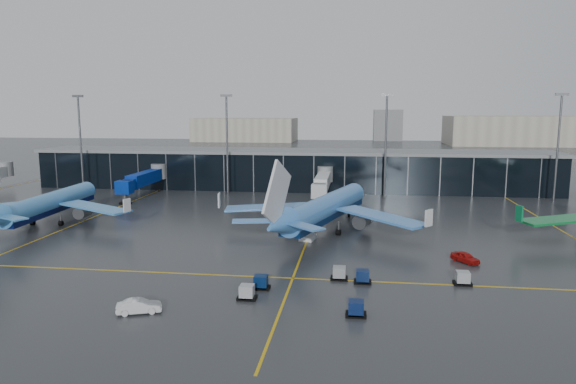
# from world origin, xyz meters

# --- Properties ---
(ground) EXTENTS (600.00, 600.00, 0.00)m
(ground) POSITION_xyz_m (0.00, 0.00, 0.00)
(ground) COLOR #282B2D
(ground) RESTS_ON ground
(terminal_pier) EXTENTS (142.00, 17.00, 10.70)m
(terminal_pier) POSITION_xyz_m (0.00, 62.00, 5.42)
(terminal_pier) COLOR black
(terminal_pier) RESTS_ON ground
(jet_bridges) EXTENTS (94.00, 27.50, 7.20)m
(jet_bridges) POSITION_xyz_m (-35.00, 42.99, 4.55)
(jet_bridges) COLOR #595B60
(jet_bridges) RESTS_ON ground
(flood_masts) EXTENTS (203.00, 0.50, 25.50)m
(flood_masts) POSITION_xyz_m (5.00, 50.00, 13.81)
(flood_masts) COLOR #595B60
(flood_masts) RESTS_ON ground
(distant_hangars) EXTENTS (260.00, 71.00, 22.00)m
(distant_hangars) POSITION_xyz_m (49.94, 270.08, 8.79)
(distant_hangars) COLOR #B2AD99
(distant_hangars) RESTS_ON ground
(taxi_lines) EXTENTS (220.00, 120.00, 0.02)m
(taxi_lines) POSITION_xyz_m (10.00, 10.61, 0.01)
(taxi_lines) COLOR gold
(taxi_lines) RESTS_ON ground
(airliner_arkefly) EXTENTS (38.05, 42.76, 12.56)m
(airliner_arkefly) POSITION_xyz_m (-40.13, 11.68, 6.28)
(airliner_arkefly) COLOR #418DD6
(airliner_arkefly) RESTS_ON ground
(airliner_klm_near) EXTENTS (51.02, 54.65, 13.84)m
(airliner_klm_near) POSITION_xyz_m (12.77, 12.04, 6.92)
(airliner_klm_near) COLOR #3F80D1
(airliner_klm_near) RESTS_ON ground
(baggage_carts) EXTENTS (27.82, 13.24, 1.70)m
(baggage_carts) POSITION_xyz_m (16.12, -19.05, 0.76)
(baggage_carts) COLOR black
(baggage_carts) RESTS_ON ground
(mobile_airstair) EXTENTS (2.83, 3.59, 3.45)m
(mobile_airstair) POSITION_xyz_m (10.06, 5.16, 0.77)
(mobile_airstair) COLOR white
(mobile_airstair) RESTS_ON ground
(service_van_red) EXTENTS (4.09, 4.56, 1.50)m
(service_van_red) POSITION_xyz_m (33.60, -4.81, 0.75)
(service_van_red) COLOR #A10E0C
(service_van_red) RESTS_ON ground
(service_van_white) EXTENTS (4.99, 3.16, 1.55)m
(service_van_white) POSITION_xyz_m (-4.91, -28.64, 0.78)
(service_van_white) COLOR silver
(service_van_white) RESTS_ON ground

